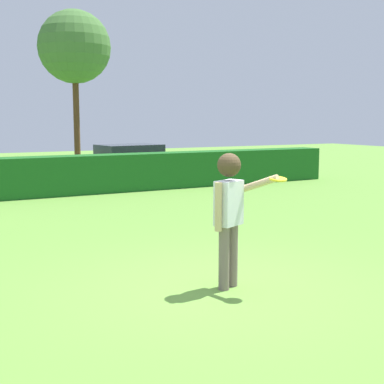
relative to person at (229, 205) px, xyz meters
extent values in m
plane|color=#619338|center=(-0.11, 0.01, -1.10)|extent=(60.00, 60.00, 0.00)
cylinder|color=#76635F|center=(0.09, 0.05, -0.68)|extent=(0.14, 0.14, 0.84)
cylinder|color=#76635F|center=(-0.10, -0.03, -0.68)|extent=(0.14, 0.14, 0.84)
cube|color=silver|center=(0.00, 0.01, 0.03)|extent=(0.44, 0.36, 0.58)
cylinder|color=tan|center=(0.32, -0.15, 0.27)|extent=(0.33, 0.60, 0.30)
cylinder|color=tan|center=(-0.22, -0.09, 0.01)|extent=(0.09, 0.09, 0.62)
sphere|color=tan|center=(0.00, 0.01, 0.49)|extent=(0.22, 0.22, 0.22)
sphere|color=#443521|center=(0.00, 0.01, 0.52)|extent=(0.31, 0.31, 0.31)
cylinder|color=yellow|center=(0.47, -0.38, 0.35)|extent=(0.23, 0.23, 0.06)
cube|color=#1A5A1D|center=(-0.11, 9.56, -0.54)|extent=(19.50, 0.90, 1.13)
cube|color=#1E6633|center=(3.68, 12.77, -0.53)|extent=(4.35, 2.13, 0.55)
cube|color=#2D333D|center=(3.68, 12.77, -0.05)|extent=(2.35, 1.79, 0.40)
cylinder|color=black|center=(5.05, 13.77, -0.80)|extent=(0.61, 0.16, 0.60)
cylinder|color=black|center=(5.23, 12.08, -0.80)|extent=(0.61, 0.16, 0.60)
cylinder|color=black|center=(2.13, 13.46, -0.80)|extent=(0.61, 0.16, 0.60)
cylinder|color=black|center=(2.31, 11.77, -0.80)|extent=(0.61, 0.16, 0.60)
cylinder|color=brown|center=(2.65, 15.99, 1.00)|extent=(0.25, 0.25, 4.20)
sphere|color=#467435|center=(2.65, 15.99, 3.98)|extent=(2.94, 2.94, 2.94)
camera|label=1|loc=(-3.62, -5.70, 1.11)|focal=49.65mm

